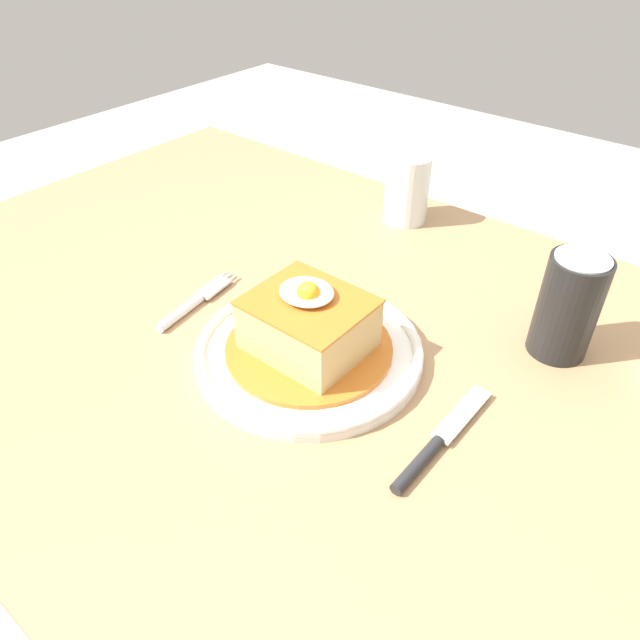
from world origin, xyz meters
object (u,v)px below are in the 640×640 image
object	(u,v)px
knife	(431,449)
soda_can	(568,306)
fork	(191,304)
drinking_glass	(407,193)
main_plate	(309,350)

from	to	relation	value
knife	soda_can	bearing A→B (deg)	81.93
fork	knife	world-z (taller)	same
soda_can	drinking_glass	xyz separation A→B (m)	(-0.31, 0.16, -0.02)
fork	drinking_glass	bearing A→B (deg)	78.21
fork	drinking_glass	world-z (taller)	drinking_glass
drinking_glass	soda_can	bearing A→B (deg)	-27.04
knife	drinking_glass	distance (m)	0.47
soda_can	drinking_glass	size ratio (longest dim) A/B	1.18
fork	soda_can	world-z (taller)	soda_can
main_plate	fork	size ratio (longest dim) A/B	1.83
soda_can	fork	bearing A→B (deg)	-151.01
fork	knife	size ratio (longest dim) A/B	0.86
drinking_glass	fork	bearing A→B (deg)	-101.79
main_plate	fork	xyz separation A→B (m)	(-0.17, -0.02, -0.00)
soda_can	drinking_glass	bearing A→B (deg)	152.96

